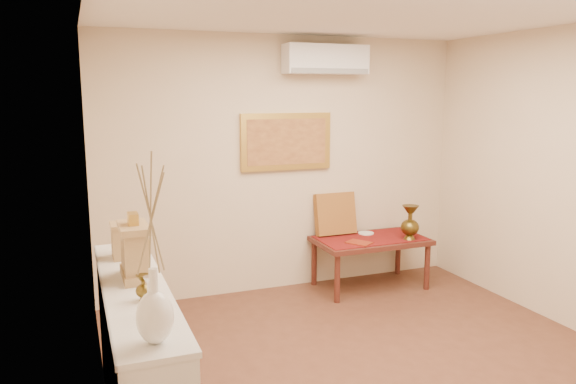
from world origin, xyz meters
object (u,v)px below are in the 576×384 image
mantel_clock (135,251)px  low_table (370,244)px  white_vase (152,248)px  display_ledge (138,362)px  brass_urn_tall (410,219)px  wooden_chest (123,240)px

mantel_clock → low_table: 3.24m
white_vase → display_ledge: 1.26m
brass_urn_tall → low_table: size_ratio=0.37×
wooden_chest → brass_urn_tall: bearing=19.4°
brass_urn_tall → wooden_chest: wooden_chest is taller
white_vase → mantel_clock: size_ratio=2.19×
white_vase → display_ledge: bearing=90.6°
wooden_chest → low_table: 3.02m
display_ledge → mantel_clock: bearing=78.6°
mantel_clock → low_table: bearing=33.4°
display_ledge → mantel_clock: mantel_clock is taller
white_vase → low_table: 3.93m
mantel_clock → low_table: (2.65, 1.75, -0.67)m
white_vase → brass_urn_tall: size_ratio=2.01×
white_vase → brass_urn_tall: white_vase is taller
display_ledge → low_table: (2.67, 1.88, -0.01)m
display_ledge → mantel_clock: 0.68m
brass_urn_tall → display_ledge: (-3.04, -1.68, -0.29)m
mantel_clock → display_ledge: bearing=-101.4°
white_vase → low_table: size_ratio=0.75×
white_vase → wooden_chest: size_ratio=3.69×
low_table → mantel_clock: bearing=-146.6°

